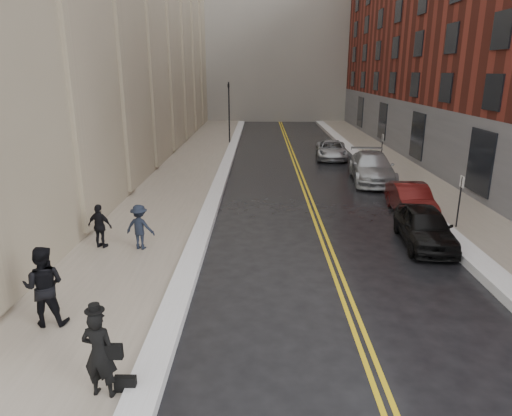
{
  "coord_description": "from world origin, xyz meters",
  "views": [
    {
      "loc": [
        0.06,
        -9.29,
        6.15
      ],
      "look_at": [
        -0.08,
        5.72,
        1.6
      ],
      "focal_mm": 32.0,
      "sensor_mm": 36.0,
      "label": 1
    }
  ],
  "objects_px": {
    "pedestrian_main": "(99,354)",
    "pedestrian_a": "(44,286)",
    "car_silver_near": "(372,167)",
    "car_silver_far": "(332,150)",
    "pedestrian_b": "(140,227)",
    "pedestrian_c": "(100,226)",
    "car_black": "(425,226)",
    "car_maroon": "(411,200)"
  },
  "relations": [
    {
      "from": "pedestrian_main",
      "to": "pedestrian_a",
      "type": "distance_m",
      "value": 3.37
    },
    {
      "from": "pedestrian_c",
      "to": "car_silver_far",
      "type": "bearing_deg",
      "value": -104.89
    },
    {
      "from": "car_black",
      "to": "car_silver_far",
      "type": "relative_size",
      "value": 0.89
    },
    {
      "from": "car_black",
      "to": "car_maroon",
      "type": "relative_size",
      "value": 1.01
    },
    {
      "from": "pedestrian_a",
      "to": "car_silver_far",
      "type": "bearing_deg",
      "value": -120.62
    },
    {
      "from": "car_silver_far",
      "to": "pedestrian_a",
      "type": "xyz_separation_m",
      "value": [
        -10.35,
        -22.78,
        0.52
      ]
    },
    {
      "from": "car_maroon",
      "to": "pedestrian_b",
      "type": "relative_size",
      "value": 2.57
    },
    {
      "from": "car_silver_near",
      "to": "car_silver_far",
      "type": "relative_size",
      "value": 1.2
    },
    {
      "from": "pedestrian_main",
      "to": "pedestrian_a",
      "type": "relative_size",
      "value": 0.89
    },
    {
      "from": "pedestrian_main",
      "to": "pedestrian_c",
      "type": "relative_size",
      "value": 1.15
    },
    {
      "from": "pedestrian_main",
      "to": "pedestrian_b",
      "type": "bearing_deg",
      "value": -73.69
    },
    {
      "from": "car_maroon",
      "to": "car_silver_far",
      "type": "height_order",
      "value": "car_maroon"
    },
    {
      "from": "pedestrian_c",
      "to": "pedestrian_main",
      "type": "bearing_deg",
      "value": 124.98
    },
    {
      "from": "car_silver_far",
      "to": "pedestrian_a",
      "type": "height_order",
      "value": "pedestrian_a"
    },
    {
      "from": "pedestrian_c",
      "to": "car_silver_near",
      "type": "bearing_deg",
      "value": -121.84
    },
    {
      "from": "pedestrian_a",
      "to": "pedestrian_c",
      "type": "xyz_separation_m",
      "value": [
        -0.38,
        5.05,
        -0.23
      ]
    },
    {
      "from": "pedestrian_b",
      "to": "pedestrian_c",
      "type": "relative_size",
      "value": 1.01
    },
    {
      "from": "car_black",
      "to": "pedestrian_main",
      "type": "bearing_deg",
      "value": -132.5
    },
    {
      "from": "pedestrian_a",
      "to": "car_silver_near",
      "type": "bearing_deg",
      "value": -132.5
    },
    {
      "from": "car_black",
      "to": "car_maroon",
      "type": "height_order",
      "value": "car_black"
    },
    {
      "from": "car_maroon",
      "to": "pedestrian_a",
      "type": "height_order",
      "value": "pedestrian_a"
    },
    {
      "from": "car_silver_near",
      "to": "car_maroon",
      "type": "bearing_deg",
      "value": -82.52
    },
    {
      "from": "car_silver_far",
      "to": "pedestrian_b",
      "type": "height_order",
      "value": "pedestrian_b"
    },
    {
      "from": "car_silver_far",
      "to": "pedestrian_main",
      "type": "relative_size",
      "value": 2.57
    },
    {
      "from": "pedestrian_b",
      "to": "car_silver_near",
      "type": "bearing_deg",
      "value": -122.03
    },
    {
      "from": "car_maroon",
      "to": "pedestrian_b",
      "type": "xyz_separation_m",
      "value": [
        -10.82,
        -4.53,
        0.27
      ]
    },
    {
      "from": "car_black",
      "to": "pedestrian_a",
      "type": "distance_m",
      "value": 12.63
    },
    {
      "from": "car_silver_near",
      "to": "pedestrian_b",
      "type": "bearing_deg",
      "value": -129.03
    },
    {
      "from": "pedestrian_b",
      "to": "car_silver_far",
      "type": "bearing_deg",
      "value": -105.33
    },
    {
      "from": "car_silver_near",
      "to": "pedestrian_a",
      "type": "bearing_deg",
      "value": -121.06
    },
    {
      "from": "car_silver_near",
      "to": "pedestrian_a",
      "type": "xyz_separation_m",
      "value": [
        -11.61,
        -15.8,
        0.35
      ]
    },
    {
      "from": "car_black",
      "to": "car_silver_far",
      "type": "height_order",
      "value": "car_black"
    },
    {
      "from": "car_silver_far",
      "to": "pedestrian_b",
      "type": "distance_m",
      "value": 20.11
    },
    {
      "from": "car_silver_near",
      "to": "car_silver_far",
      "type": "xyz_separation_m",
      "value": [
        -1.26,
        6.98,
        -0.16
      ]
    },
    {
      "from": "pedestrian_a",
      "to": "car_black",
      "type": "bearing_deg",
      "value": -158.76
    },
    {
      "from": "car_maroon",
      "to": "pedestrian_main",
      "type": "bearing_deg",
      "value": -126.08
    },
    {
      "from": "pedestrian_b",
      "to": "pedestrian_c",
      "type": "xyz_separation_m",
      "value": [
        -1.42,
        0.09,
        -0.01
      ]
    },
    {
      "from": "car_maroon",
      "to": "car_silver_near",
      "type": "xyz_separation_m",
      "value": [
        -0.25,
        6.32,
        0.14
      ]
    },
    {
      "from": "pedestrian_main",
      "to": "pedestrian_b",
      "type": "distance_m",
      "value": 7.6
    },
    {
      "from": "pedestrian_c",
      "to": "pedestrian_b",
      "type": "bearing_deg",
      "value": -167.42
    },
    {
      "from": "car_black",
      "to": "pedestrian_a",
      "type": "height_order",
      "value": "pedestrian_a"
    },
    {
      "from": "pedestrian_a",
      "to": "pedestrian_b",
      "type": "xyz_separation_m",
      "value": [
        1.04,
        4.96,
        -0.22
      ]
    }
  ]
}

